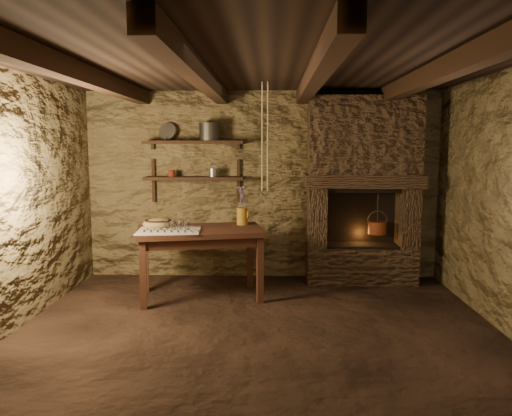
{
  "coord_description": "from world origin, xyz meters",
  "views": [
    {
      "loc": [
        0.12,
        -4.42,
        1.71
      ],
      "look_at": [
        -0.04,
        0.9,
        1.04
      ],
      "focal_mm": 35.0,
      "sensor_mm": 36.0,
      "label": 1
    }
  ],
  "objects_px": {
    "work_table": "(201,260)",
    "iron_stockpot": "(210,133)",
    "red_pot": "(377,227)",
    "wooden_bowl": "(158,224)",
    "stoneware_jug": "(242,208)"
  },
  "relations": [
    {
      "from": "work_table",
      "to": "iron_stockpot",
      "type": "distance_m",
      "value": 1.64
    },
    {
      "from": "stoneware_jug",
      "to": "iron_stockpot",
      "type": "distance_m",
      "value": 1.1
    },
    {
      "from": "wooden_bowl",
      "to": "iron_stockpot",
      "type": "distance_m",
      "value": 1.36
    },
    {
      "from": "work_table",
      "to": "stoneware_jug",
      "type": "distance_m",
      "value": 0.78
    },
    {
      "from": "stoneware_jug",
      "to": "wooden_bowl",
      "type": "bearing_deg",
      "value": 178.67
    },
    {
      "from": "work_table",
      "to": "red_pot",
      "type": "xyz_separation_m",
      "value": [
        2.11,
        0.66,
        0.28
      ]
    },
    {
      "from": "work_table",
      "to": "wooden_bowl",
      "type": "xyz_separation_m",
      "value": [
        -0.49,
        0.07,
        0.41
      ]
    },
    {
      "from": "work_table",
      "to": "iron_stockpot",
      "type": "xyz_separation_m",
      "value": [
        0.03,
        0.78,
        1.44
      ]
    },
    {
      "from": "iron_stockpot",
      "to": "wooden_bowl",
      "type": "bearing_deg",
      "value": -125.61
    },
    {
      "from": "wooden_bowl",
      "to": "red_pot",
      "type": "height_order",
      "value": "red_pot"
    },
    {
      "from": "work_table",
      "to": "wooden_bowl",
      "type": "height_order",
      "value": "wooden_bowl"
    },
    {
      "from": "iron_stockpot",
      "to": "stoneware_jug",
      "type": "bearing_deg",
      "value": -49.17
    },
    {
      "from": "work_table",
      "to": "red_pot",
      "type": "height_order",
      "value": "red_pot"
    },
    {
      "from": "stoneware_jug",
      "to": "iron_stockpot",
      "type": "height_order",
      "value": "iron_stockpot"
    },
    {
      "from": "iron_stockpot",
      "to": "work_table",
      "type": "bearing_deg",
      "value": -91.93
    }
  ]
}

